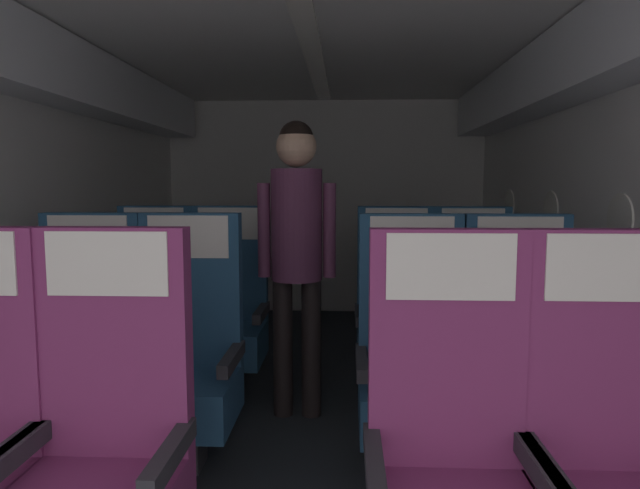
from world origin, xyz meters
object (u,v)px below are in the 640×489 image
object	(u,v)px
seat_a_left_aisle	(103,455)
seat_b_right_aisle	(520,368)
seat_c_right_aisle	(473,320)
flight_attendant	(297,236)
seat_a_right_window	(451,465)
seat_b_left_window	(85,360)
seat_c_left_aisle	(227,316)
seat_b_right_window	(412,366)
seat_b_left_aisle	(186,361)
seat_a_right_aisle	(614,468)
seat_c_right_window	(396,319)
seat_c_left_window	(153,315)

from	to	relation	value
seat_a_left_aisle	seat_b_right_aisle	world-z (taller)	same
seat_c_right_aisle	flight_attendant	bearing A→B (deg)	-162.26
seat_a_right_window	seat_c_right_aisle	bearing A→B (deg)	75.52
seat_a_left_aisle	seat_b_left_window	size ratio (longest dim) A/B	1.00
seat_c_left_aisle	flight_attendant	distance (m)	0.80
seat_a_left_aisle	seat_b_right_window	distance (m)	1.36
seat_b_left_window	seat_c_left_aisle	distance (m)	1.03
seat_a_left_aisle	seat_a_right_window	world-z (taller)	same
seat_c_right_aisle	seat_b_right_window	bearing A→B (deg)	-117.84
seat_b_left_aisle	seat_b_right_aisle	xyz separation A→B (m)	(1.53, -0.02, 0.00)
seat_a_right_window	seat_c_right_aisle	world-z (taller)	same
seat_b_left_aisle	seat_b_right_window	distance (m)	1.04
seat_a_right_aisle	flight_attendant	world-z (taller)	flight_attendant
seat_a_right_window	flight_attendant	distance (m)	1.66
seat_b_left_aisle	seat_c_right_window	bearing A→B (deg)	40.24
seat_a_left_aisle	seat_b_left_aisle	xyz separation A→B (m)	(-0.01, 0.90, 0.00)
seat_b_right_aisle	seat_c_left_aisle	world-z (taller)	same
seat_a_right_window	seat_a_left_aisle	bearing A→B (deg)	179.23
seat_b_right_aisle	seat_c_right_aisle	bearing A→B (deg)	90.61
seat_c_left_aisle	seat_c_right_aisle	bearing A→B (deg)	-1.08
seat_a_right_aisle	seat_b_left_aisle	size ratio (longest dim) A/B	1.00
seat_b_right_window	seat_a_right_aisle	bearing A→B (deg)	-61.68
seat_a_right_aisle	seat_c_left_aisle	size ratio (longest dim) A/B	1.00
seat_a_right_window	seat_c_left_window	world-z (taller)	same
seat_c_left_window	seat_c_right_window	world-z (taller)	same
seat_c_left_window	seat_c_right_window	bearing A→B (deg)	-0.35
seat_c_left_window	seat_c_right_aisle	size ratio (longest dim) A/B	1.00
seat_c_right_aisle	seat_c_left_window	bearing A→B (deg)	179.53
seat_a_left_aisle	seat_a_right_window	distance (m)	1.05
seat_c_left_window	flight_attendant	xyz separation A→B (m)	(0.95, -0.35, 0.54)
seat_a_right_aisle	seat_a_right_window	distance (m)	0.47
seat_a_right_aisle	seat_c_left_window	distance (m)	2.69
seat_a_right_aisle	seat_b_right_aisle	size ratio (longest dim) A/B	1.00
seat_c_right_window	seat_a_left_aisle	bearing A→B (deg)	-120.23
seat_b_left_aisle	seat_c_left_window	bearing A→B (deg)	117.99
seat_c_right_window	seat_b_left_aisle	bearing A→B (deg)	-139.76
seat_b_right_window	flight_attendant	size ratio (longest dim) A/B	0.71
seat_c_left_window	flight_attendant	bearing A→B (deg)	-20.39
seat_b_left_window	seat_a_right_aisle	bearing A→B (deg)	-24.34
seat_a_left_aisle	seat_b_left_aisle	size ratio (longest dim) A/B	1.00
seat_a_right_aisle	seat_b_right_window	size ratio (longest dim) A/B	1.00
seat_b_right_aisle	seat_c_left_aisle	bearing A→B (deg)	148.80
seat_a_right_aisle	seat_b_left_window	world-z (taller)	same
seat_a_left_aisle	seat_b_left_window	world-z (taller)	same
seat_c_right_window	seat_b_right_aisle	bearing A→B (deg)	-62.27
seat_a_right_window	seat_b_left_aisle	distance (m)	1.40
seat_a_right_window	seat_c_left_window	xyz separation A→B (m)	(-1.53, 1.81, 0.00)
seat_c_left_aisle	seat_c_right_aisle	size ratio (longest dim) A/B	1.00
seat_b_right_aisle	seat_c_left_aisle	distance (m)	1.79
seat_a_left_aisle	seat_a_right_window	size ratio (longest dim) A/B	1.00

